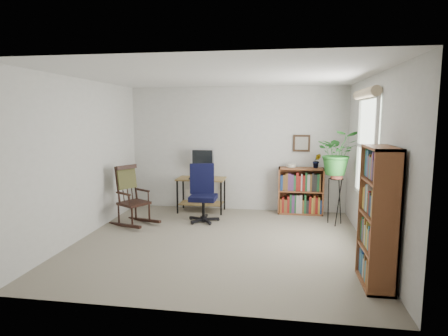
% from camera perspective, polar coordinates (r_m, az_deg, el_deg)
% --- Properties ---
extents(floor, '(4.20, 4.00, 0.00)m').
position_cam_1_polar(floor, '(5.63, -0.64, -11.22)').
color(floor, gray).
rests_on(floor, ground).
extents(ceiling, '(4.20, 4.00, 0.00)m').
position_cam_1_polar(ceiling, '(5.34, -0.68, 13.88)').
color(ceiling, silver).
rests_on(ceiling, ground).
extents(wall_back, '(4.20, 0.00, 2.40)m').
position_cam_1_polar(wall_back, '(7.32, 1.92, 2.90)').
color(wall_back, silver).
rests_on(wall_back, ground).
extents(wall_front, '(4.20, 0.00, 2.40)m').
position_cam_1_polar(wall_front, '(3.42, -6.19, -3.09)').
color(wall_front, silver).
rests_on(wall_front, ground).
extents(wall_left, '(0.00, 4.00, 2.40)m').
position_cam_1_polar(wall_left, '(6.06, -20.64, 1.31)').
color(wall_left, silver).
rests_on(wall_left, ground).
extents(wall_right, '(0.00, 4.00, 2.40)m').
position_cam_1_polar(wall_right, '(5.42, 21.80, 0.51)').
color(wall_right, silver).
rests_on(wall_right, ground).
extents(window, '(0.12, 1.20, 1.50)m').
position_cam_1_polar(window, '(5.68, 20.85, 2.91)').
color(window, white).
rests_on(window, wall_right).
extents(desk, '(0.91, 0.50, 0.66)m').
position_cam_1_polar(desk, '(7.27, -3.46, -4.10)').
color(desk, olive).
rests_on(desk, floor).
extents(monitor, '(0.46, 0.16, 0.56)m').
position_cam_1_polar(monitor, '(7.30, -3.27, 0.81)').
color(monitor, silver).
rests_on(monitor, desk).
extents(keyboard, '(0.40, 0.15, 0.02)m').
position_cam_1_polar(keyboard, '(7.09, -3.69, -1.60)').
color(keyboard, black).
rests_on(keyboard, desk).
extents(office_chair, '(0.71, 0.71, 1.02)m').
position_cam_1_polar(office_chair, '(6.54, -3.17, -3.83)').
color(office_chair, black).
rests_on(office_chair, floor).
extents(rocking_chair, '(1.04, 0.91, 1.03)m').
position_cam_1_polar(rocking_chair, '(6.53, -13.60, -4.03)').
color(rocking_chair, black).
rests_on(rocking_chair, floor).
extents(low_bookshelf, '(0.84, 0.28, 0.88)m').
position_cam_1_polar(low_bookshelf, '(7.21, 11.59, -3.44)').
color(low_bookshelf, brown).
rests_on(low_bookshelf, floor).
extents(tall_bookshelf, '(0.29, 0.67, 1.53)m').
position_cam_1_polar(tall_bookshelf, '(4.40, 22.40, -6.92)').
color(tall_bookshelf, brown).
rests_on(tall_bookshelf, floor).
extents(plant_stand, '(0.32, 0.32, 0.93)m').
position_cam_1_polar(plant_stand, '(6.66, 16.65, -4.37)').
color(plant_stand, black).
rests_on(plant_stand, floor).
extents(spider_plant, '(1.69, 1.88, 1.47)m').
position_cam_1_polar(spider_plant, '(6.51, 17.05, 5.38)').
color(spider_plant, '#246724').
rests_on(spider_plant, plant_stand).
extents(potted_plant_small, '(0.13, 0.24, 0.11)m').
position_cam_1_polar(potted_plant_small, '(7.16, 13.93, 0.42)').
color(potted_plant_small, '#246724').
rests_on(potted_plant_small, low_bookshelf).
extents(framed_picture, '(0.32, 0.04, 0.32)m').
position_cam_1_polar(framed_picture, '(7.24, 11.73, 3.71)').
color(framed_picture, black).
rests_on(framed_picture, wall_back).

